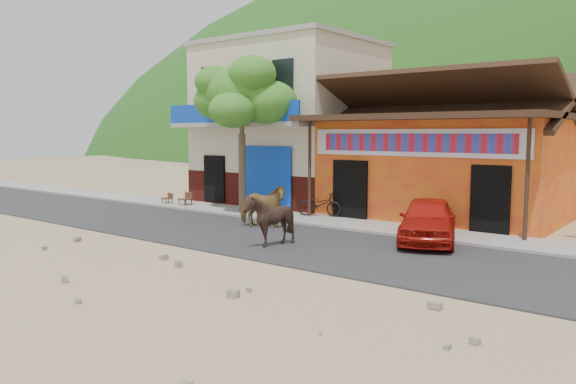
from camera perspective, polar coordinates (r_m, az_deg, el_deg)
name	(u,v)px	position (r m, az deg, el deg)	size (l,w,h in m)	color
ground	(221,255)	(14.79, -6.81, -6.40)	(120.00, 120.00, 0.00)	#9E825B
road	(281,240)	(16.61, -0.69, -4.91)	(60.00, 5.00, 0.04)	#28282B
sidewalk	(345,224)	(19.41, 5.81, -3.23)	(60.00, 2.00, 0.12)	gray
dance_club	(448,170)	(21.86, 15.95, 2.19)	(8.00, 6.00, 3.60)	orange
cafe_building	(290,126)	(25.61, 0.23, 6.75)	(7.00, 6.00, 7.00)	beige
tree	(242,134)	(21.82, -4.71, 5.86)	(3.00, 3.00, 6.00)	#2D721E
cow_tan	(262,206)	(18.56, -2.64, -1.44)	(0.78, 1.71, 1.45)	olive
cow_dark	(270,220)	(15.56, -1.87, -2.86)	(1.18, 1.32, 1.46)	black
red_car	(428,220)	(16.61, 14.02, -2.76)	(1.53, 3.79, 1.29)	#AE140C
scooter	(319,204)	(20.67, 3.21, -1.25)	(0.58, 1.67, 0.88)	black
cafe_chair_left	(167,194)	(25.10, -12.19, -0.17)	(0.38, 0.38, 0.81)	#50271A
cafe_chair_right	(185,193)	(24.24, -10.40, -0.13)	(0.46, 0.46, 0.99)	#462517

